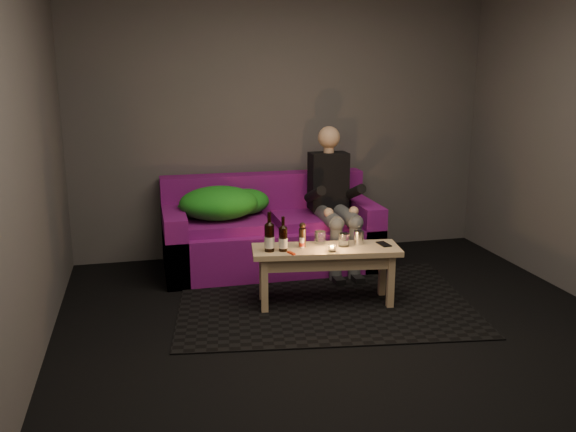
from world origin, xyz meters
The scene contains 17 objects.
floor centered at (0.00, 0.00, 0.00)m, with size 4.50×4.50×0.00m, color black.
room centered at (0.00, 0.47, 1.64)m, with size 4.50×4.50×4.50m.
rug centered at (0.00, 0.86, 0.01)m, with size 2.24×1.63×0.01m, color black.
sofa centered at (-0.23, 1.82, 0.30)m, with size 1.91×0.86×0.82m.
green_blanket centered at (-0.65, 1.81, 0.62)m, with size 0.84×0.57×0.29m.
person centered at (0.32, 1.66, 0.66)m, with size 0.34×0.79×1.27m.
coffee_table centered at (0.00, 0.81, 0.38)m, with size 1.16×0.51×0.46m.
beer_bottle_a centered at (-0.44, 0.81, 0.57)m, with size 0.08×0.08×0.30m.
beer_bottle_b centered at (-0.34, 0.79, 0.55)m, with size 0.07×0.07×0.26m.
salt_shaker centered at (-0.18, 0.84, 0.50)m, with size 0.04×0.04×0.08m, color silver.
pepper_mill centered at (-0.17, 0.86, 0.53)m, with size 0.05×0.05×0.14m, color black.
tumbler_back centered at (-0.02, 0.91, 0.51)m, with size 0.08×0.08×0.10m, color white.
tealight centered at (0.01, 0.70, 0.48)m, with size 0.06×0.06×0.04m.
tumbler_front centered at (0.14, 0.80, 0.51)m, with size 0.08×0.08×0.10m, color white.
steel_cup centered at (0.27, 0.83, 0.51)m, with size 0.08×0.08×0.10m, color #B5B8BC.
smartphone centered at (0.45, 0.77, 0.46)m, with size 0.07×0.14×0.01m, color black.
red_lighter centered at (-0.30, 0.71, 0.46)m, with size 0.02×0.08×0.01m, color red.
Camera 1 is at (-1.32, -3.44, 1.80)m, focal length 38.00 mm.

